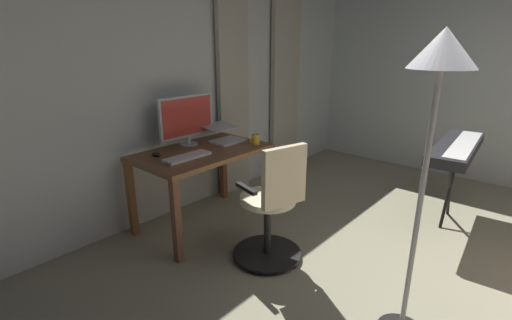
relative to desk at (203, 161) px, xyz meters
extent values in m
cube|color=silver|center=(-0.42, -0.52, 0.61)|extent=(5.40, 0.10, 2.51)
cube|color=#B6B29F|center=(-1.80, -0.41, 0.51)|extent=(0.53, 0.06, 2.31)
cube|color=#B6B29F|center=(-0.83, -0.41, 0.51)|extent=(0.44, 0.06, 2.31)
cube|color=brown|center=(0.00, 0.00, 0.08)|extent=(1.22, 0.74, 0.04)
cube|color=brown|center=(-0.57, 0.33, -0.29)|extent=(0.06, 0.06, 0.71)
cube|color=brown|center=(0.57, 0.33, -0.29)|extent=(0.06, 0.06, 0.71)
cube|color=brown|center=(-0.57, -0.33, -0.29)|extent=(0.06, 0.06, 0.71)
cube|color=brown|center=(0.57, -0.33, -0.29)|extent=(0.06, 0.06, 0.71)
cylinder|color=black|center=(0.05, 0.83, -0.61)|extent=(0.56, 0.56, 0.02)
sphere|color=black|center=(-0.20, 0.90, -0.62)|extent=(0.05, 0.05, 0.05)
sphere|color=black|center=(-0.08, 0.61, -0.62)|extent=(0.05, 0.05, 0.05)
sphere|color=black|center=(0.22, 0.63, -0.62)|extent=(0.05, 0.05, 0.05)
sphere|color=black|center=(0.29, 0.92, -0.62)|extent=(0.05, 0.05, 0.05)
sphere|color=black|center=(0.04, 1.09, -0.62)|extent=(0.05, 0.05, 0.05)
cylinder|color=black|center=(0.05, 0.83, -0.38)|extent=(0.06, 0.06, 0.46)
cylinder|color=beige|center=(0.05, 0.83, -0.12)|extent=(0.54, 0.54, 0.05)
cube|color=beige|center=(0.10, 1.02, 0.12)|extent=(0.37, 0.14, 0.45)
cube|color=black|center=(0.25, 0.78, 0.01)|extent=(0.10, 0.24, 0.03)
cube|color=black|center=(-0.14, 0.88, 0.01)|extent=(0.10, 0.24, 0.03)
cylinder|color=#B7BCC1|center=(-0.04, -0.25, 0.11)|extent=(0.18, 0.18, 0.01)
cylinder|color=#B7BCC1|center=(-0.04, -0.25, 0.15)|extent=(0.04, 0.04, 0.06)
cube|color=#B7BCC1|center=(-0.04, -0.26, 0.38)|extent=(0.62, 0.03, 0.40)
cube|color=#CC3D33|center=(-0.04, -0.24, 0.38)|extent=(0.57, 0.01, 0.35)
cube|color=white|center=(0.25, 0.09, 0.11)|extent=(0.43, 0.14, 0.02)
cube|color=silver|center=(-0.36, -0.03, 0.11)|extent=(0.33, 0.24, 0.02)
cube|color=silver|center=(-0.36, -0.15, 0.24)|extent=(0.32, 0.24, 0.05)
ellipsoid|color=#232328|center=(0.39, -0.15, 0.12)|extent=(0.06, 0.10, 0.04)
cylinder|color=gold|center=(-0.48, 0.23, 0.15)|extent=(0.08, 0.08, 0.10)
torus|color=gold|center=(-0.43, 0.23, 0.16)|extent=(0.07, 0.01, 0.07)
cylinder|color=black|center=(-1.61, 1.75, -0.29)|extent=(0.40, 0.06, 0.71)
cylinder|color=black|center=(-1.61, 1.75, -0.29)|extent=(0.40, 0.06, 0.71)
cube|color=#232328|center=(-1.61, 1.75, 0.11)|extent=(1.27, 0.42, 0.09)
cube|color=white|center=(-1.62, 1.80, 0.15)|extent=(1.16, 0.27, 0.01)
cylinder|color=#A5A5A8|center=(0.15, 1.97, 0.14)|extent=(0.03, 0.03, 1.57)
cone|color=silver|center=(0.15, 1.97, 1.02)|extent=(0.32, 0.32, 0.19)
camera|label=1|loc=(2.08, 2.49, 1.04)|focal=25.47mm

